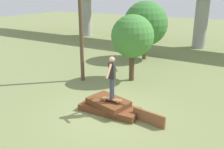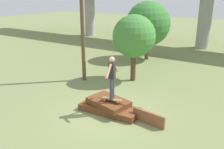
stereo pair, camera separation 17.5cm
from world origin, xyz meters
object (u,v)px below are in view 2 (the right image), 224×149
(skateboard, at_px, (112,99))
(utility_pole, at_px, (82,9))
(tree_behind_right, at_px, (134,37))
(skater, at_px, (112,75))
(tree_behind_left, at_px, (148,24))

(skateboard, height_order, utility_pole, utility_pole)
(utility_pole, relative_size, tree_behind_right, 2.07)
(skater, height_order, tree_behind_right, tree_behind_right)
(skateboard, bearing_deg, tree_behind_right, 106.68)
(skateboard, height_order, tree_behind_right, tree_behind_right)
(skateboard, bearing_deg, utility_pole, 143.83)
(skater, distance_m, utility_pole, 4.77)
(tree_behind_right, bearing_deg, skateboard, -73.32)
(skater, xyz_separation_m, tree_behind_right, (-1.17, 3.91, 0.79))
(tree_behind_left, bearing_deg, skater, -73.48)
(skater, bearing_deg, utility_pole, 143.83)
(skateboard, relative_size, tree_behind_left, 0.21)
(skateboard, distance_m, utility_pole, 5.30)
(skateboard, relative_size, skater, 0.50)
(skater, height_order, utility_pole, utility_pole)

